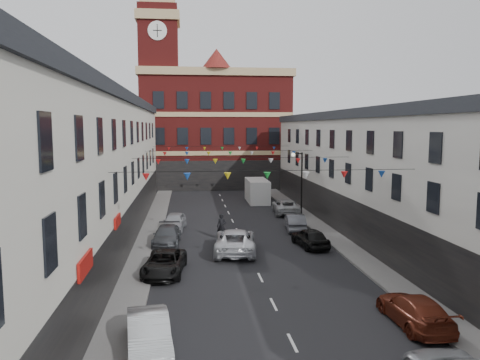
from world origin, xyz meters
name	(u,v)px	position (x,y,z in m)	size (l,w,h in m)	color
ground	(251,258)	(0.00, 0.00, 0.00)	(160.00, 160.00, 0.00)	black
pavement_left	(145,252)	(-6.90, 2.00, 0.07)	(1.80, 64.00, 0.15)	#605E5B
pavement_right	(344,246)	(6.90, 2.00, 0.07)	(1.80, 64.00, 0.15)	#605E5B
terrace_left	(62,176)	(-11.78, 1.00, 5.35)	(8.40, 56.00, 10.70)	silver
terrace_right	(420,179)	(11.78, 1.00, 4.85)	(8.40, 56.00, 9.70)	silver
civic_building	(215,129)	(0.00, 37.95, 8.14)	(20.60, 13.30, 18.50)	maroon
clock_tower	(159,77)	(-7.50, 35.00, 14.93)	(5.60, 5.60, 30.00)	maroon
distant_hill	(187,145)	(-4.00, 62.00, 5.00)	(40.00, 14.00, 10.00)	#2B4721
street_lamp	(299,175)	(6.55, 14.00, 3.90)	(1.10, 0.36, 6.00)	black
car_left_b	(149,335)	(-5.50, -12.20, 0.72)	(1.53, 4.37, 1.44)	#B9BEC2
car_left_c	(164,263)	(-5.36, -2.76, 0.65)	(2.17, 4.70, 1.31)	black
car_left_d	(167,236)	(-5.50, 4.08, 0.66)	(1.84, 4.52, 1.31)	#43464B
car_left_e	(174,221)	(-5.08, 8.90, 0.70)	(1.65, 4.09, 1.39)	#9FA0A7
car_right_c	(414,310)	(5.50, -10.96, 0.66)	(1.86, 4.57, 1.32)	maroon
car_right_d	(310,237)	(4.51, 2.23, 0.69)	(1.62, 4.03, 1.37)	black
car_right_e	(295,222)	(4.69, 7.56, 0.68)	(1.43, 4.10, 1.35)	#55575E
car_right_f	(286,206)	(5.50, 14.91, 0.71)	(2.37, 5.13, 1.43)	#AAACAF
moving_car	(235,241)	(-0.86, 1.43, 0.80)	(2.66, 5.77, 1.60)	silver
white_van	(257,191)	(3.80, 22.35, 1.27)	(2.20, 5.72, 2.53)	silver
pedestrian	(222,227)	(-1.49, 5.25, 0.97)	(0.71, 0.46, 1.94)	black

